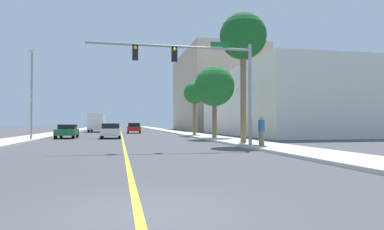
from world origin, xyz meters
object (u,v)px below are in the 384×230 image
(street_lamp, at_px, (32,89))
(car_white, at_px, (111,131))
(car_yellow, at_px, (112,128))
(palm_mid, at_px, (214,87))
(car_red, at_px, (134,128))
(delivery_truck, at_px, (97,122))
(palm_near, at_px, (243,38))
(palm_far, at_px, (195,94))
(car_green, at_px, (67,131))
(traffic_signal_mast, at_px, (202,68))
(pedestrian, at_px, (261,131))
(car_silver, at_px, (111,129))

(street_lamp, bearing_deg, car_white, 28.60)
(street_lamp, bearing_deg, car_yellow, 76.30)
(palm_mid, xyz_separation_m, car_red, (-6.48, 19.99, -4.09))
(delivery_truck, bearing_deg, car_red, -54.00)
(palm_mid, bearing_deg, car_white, 159.46)
(palm_near, xyz_separation_m, palm_mid, (0.16, 7.96, -2.58))
(street_lamp, distance_m, delivery_truck, 28.45)
(car_white, height_order, delivery_truck, delivery_truck)
(palm_far, xyz_separation_m, car_green, (-13.42, -3.39, -4.14))
(traffic_signal_mast, bearing_deg, car_green, 121.43)
(car_yellow, xyz_separation_m, car_red, (3.15, -5.10, 0.07))
(palm_near, distance_m, palm_far, 16.13)
(street_lamp, relative_size, pedestrian, 4.28)
(palm_mid, height_order, palm_far, palm_mid)
(street_lamp, xyz_separation_m, car_white, (6.35, 3.46, -3.54))
(street_lamp, height_order, car_red, street_lamp)
(car_yellow, bearing_deg, car_green, -102.41)
(street_lamp, relative_size, car_green, 1.79)
(palm_mid, distance_m, car_white, 10.84)
(car_green, relative_size, car_white, 1.01)
(car_red, height_order, pedestrian, pedestrian)
(palm_near, relative_size, car_yellow, 2.07)
(traffic_signal_mast, distance_m, palm_near, 5.67)
(palm_near, height_order, palm_mid, palm_near)
(street_lamp, height_order, palm_near, palm_near)
(car_yellow, height_order, car_green, car_yellow)
(traffic_signal_mast, xyz_separation_m, car_yellow, (-5.73, 36.27, -3.95))
(street_lamp, distance_m, car_green, 6.16)
(car_silver, bearing_deg, palm_mid, -49.28)
(car_white, bearing_deg, traffic_signal_mast, -69.96)
(car_silver, bearing_deg, car_green, -115.62)
(car_silver, bearing_deg, car_red, 70.82)
(delivery_truck, bearing_deg, car_silver, -79.82)
(street_lamp, height_order, delivery_truck, street_lamp)
(car_silver, bearing_deg, car_white, -86.45)
(palm_far, distance_m, car_red, 14.21)
(palm_near, distance_m, palm_mid, 8.37)
(traffic_signal_mast, height_order, car_white, traffic_signal_mast)
(palm_mid, distance_m, car_silver, 15.94)
(pedestrian, bearing_deg, car_silver, 121.22)
(car_green, xyz_separation_m, car_white, (4.14, -1.05, 0.04))
(palm_mid, xyz_separation_m, delivery_truck, (-12.25, 28.16, -3.24))
(street_lamp, height_order, car_silver, street_lamp)
(palm_mid, bearing_deg, car_silver, 128.53)
(street_lamp, bearing_deg, pedestrian, -37.57)
(palm_near, bearing_deg, car_silver, 115.24)
(car_yellow, xyz_separation_m, car_green, (-3.90, -20.51, 0.01))
(car_yellow, bearing_deg, street_lamp, -105.35)
(palm_far, bearing_deg, car_red, 117.92)
(car_yellow, height_order, car_white, car_white)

